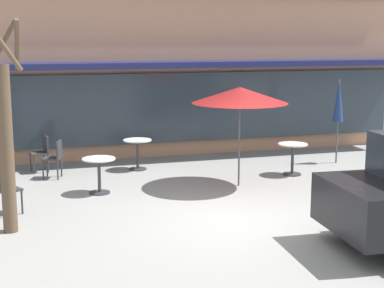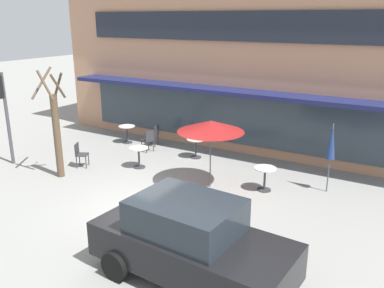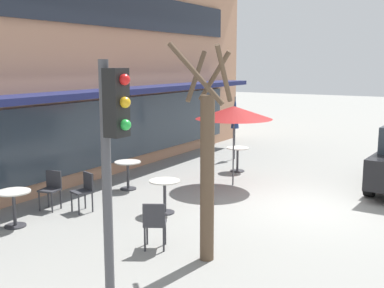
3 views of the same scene
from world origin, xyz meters
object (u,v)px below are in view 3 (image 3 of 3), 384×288
(traffic_light_pole, at_px, (112,153))
(patio_umbrella_cream_folded, at_px, (235,113))
(cafe_chair_0, at_px, (85,189))
(cafe_table_near_wall, at_px, (238,155))
(street_tree, at_px, (207,165))
(cafe_table_streetside, at_px, (14,203))
(cafe_chair_2, at_px, (155,222))
(patio_umbrella_green_folded, at_px, (234,113))
(cafe_table_by_tree, at_px, (165,191))
(cafe_chair_1, at_px, (51,187))
(cafe_table_mid_patio, at_px, (128,171))

(traffic_light_pole, bearing_deg, patio_umbrella_cream_folded, 18.04)
(cafe_chair_0, bearing_deg, cafe_table_near_wall, -12.95)
(street_tree, distance_m, traffic_light_pole, 2.62)
(cafe_table_near_wall, xyz_separation_m, cafe_table_streetside, (-7.01, 1.77, 0.00))
(cafe_chair_2, bearing_deg, cafe_table_streetside, 98.12)
(patio_umbrella_green_folded, bearing_deg, cafe_table_by_tree, 175.73)
(cafe_chair_0, bearing_deg, cafe_chair_2, -111.79)
(cafe_chair_2, relative_size, street_tree, 0.24)
(patio_umbrella_cream_folded, distance_m, street_tree, 8.86)
(cafe_chair_1, bearing_deg, patio_umbrella_green_folded, -32.73)
(cafe_table_near_wall, bearing_deg, cafe_chair_2, -167.62)
(cafe_chair_0, bearing_deg, patio_umbrella_cream_folded, -2.66)
(patio_umbrella_cream_folded, xyz_separation_m, cafe_chair_2, (-8.27, -2.36, -1.10))
(cafe_chair_2, bearing_deg, cafe_table_mid_patio, 44.43)
(patio_umbrella_green_folded, distance_m, cafe_chair_1, 5.13)
(cafe_table_streetside, height_order, patio_umbrella_green_folded, patio_umbrella_green_folded)
(cafe_table_streetside, relative_size, cafe_table_by_tree, 1.00)
(cafe_table_near_wall, relative_size, cafe_chair_0, 0.85)
(cafe_table_streetside, bearing_deg, cafe_table_by_tree, -42.81)
(cafe_table_near_wall, relative_size, patio_umbrella_green_folded, 0.35)
(cafe_chair_1, xyz_separation_m, street_tree, (-0.72, -4.50, 1.14))
(street_tree, bearing_deg, cafe_table_by_tree, 49.07)
(patio_umbrella_green_folded, bearing_deg, cafe_chair_2, -170.66)
(cafe_table_by_tree, height_order, cafe_chair_2, cafe_chair_2)
(cafe_table_streetside, distance_m, patio_umbrella_green_folded, 6.10)
(cafe_table_mid_patio, bearing_deg, street_tree, -126.52)
(cafe_chair_0, bearing_deg, cafe_table_mid_patio, 9.65)
(cafe_table_near_wall, height_order, cafe_chair_0, cafe_chair_0)
(cafe_table_near_wall, distance_m, cafe_chair_1, 6.09)
(patio_umbrella_green_folded, relative_size, street_tree, 0.60)
(cafe_table_by_tree, height_order, patio_umbrella_green_folded, patio_umbrella_green_folded)
(cafe_table_by_tree, xyz_separation_m, street_tree, (-1.80, -2.07, 1.15))
(cafe_chair_1, relative_size, cafe_chair_2, 1.00)
(patio_umbrella_cream_folded, distance_m, cafe_chair_2, 8.67)
(cafe_table_streetside, height_order, cafe_chair_2, cafe_chair_2)
(cafe_table_near_wall, height_order, cafe_chair_2, cafe_chair_2)
(patio_umbrella_green_folded, bearing_deg, cafe_chair_1, 147.27)
(street_tree, bearing_deg, patio_umbrella_green_folded, 20.78)
(patio_umbrella_green_folded, height_order, street_tree, street_tree)
(patio_umbrella_green_folded, bearing_deg, traffic_light_pole, -165.28)
(patio_umbrella_cream_folded, bearing_deg, patio_umbrella_green_folded, -155.05)
(cafe_chair_1, bearing_deg, traffic_light_pole, -125.37)
(cafe_table_streetside, bearing_deg, cafe_chair_1, 11.54)
(patio_umbrella_green_folded, xyz_separation_m, patio_umbrella_cream_folded, (3.33, 1.55, -0.39))
(traffic_light_pole, bearing_deg, cafe_chair_1, 54.63)
(patio_umbrella_cream_folded, height_order, cafe_chair_1, patio_umbrella_cream_folded)
(cafe_table_streetside, xyz_separation_m, cafe_table_by_tree, (2.34, -2.17, 0.00))
(cafe_table_by_tree, bearing_deg, patio_umbrella_green_folded, -4.27)
(cafe_table_by_tree, xyz_separation_m, patio_umbrella_cream_folded, (6.39, 1.32, 1.11))
(cafe_chair_0, xyz_separation_m, traffic_light_pole, (-3.53, -3.83, 1.77))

